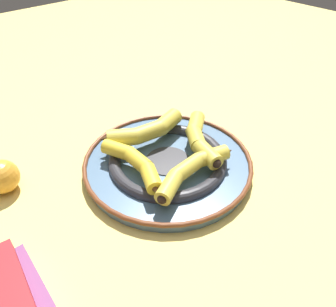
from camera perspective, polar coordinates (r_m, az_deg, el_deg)
name	(u,v)px	position (r m, az deg, el deg)	size (l,w,h in m)	color
ground_plane	(172,171)	(0.69, 0.68, -3.01)	(2.80, 2.80, 0.00)	#E5CC6B
decorative_bowl	(168,162)	(0.69, 0.00, -1.43)	(0.35, 0.35, 0.03)	slate
banana_a	(191,169)	(0.62, 4.11, -2.66)	(0.06, 0.21, 0.03)	gold
banana_b	(136,163)	(0.63, -5.60, -1.65)	(0.19, 0.06, 0.03)	yellow
banana_c	(145,131)	(0.71, -3.96, 3.96)	(0.08, 0.20, 0.04)	gold
banana_d	(200,138)	(0.70, 5.51, 2.77)	(0.17, 0.13, 0.03)	gold
apple	(2,177)	(0.70, -27.00, -3.62)	(0.07, 0.07, 0.08)	gold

